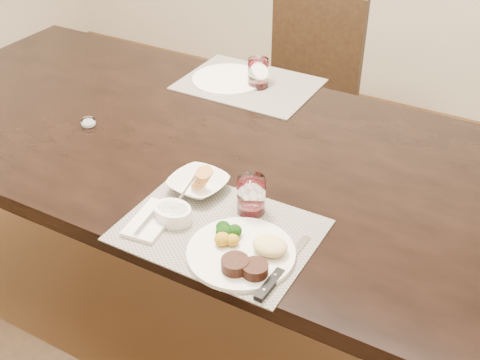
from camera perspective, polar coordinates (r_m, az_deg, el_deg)
The scene contains 14 objects.
ground_plane at distance 2.31m, azimuth -4.45°, elevation -11.86°, with size 4.50×4.50×0.00m, color #482D17.
dining_table at distance 1.88m, azimuth -5.35°, elevation 2.31°, with size 2.00×1.00×0.75m.
chair_far at distance 2.68m, azimuth 6.12°, elevation 8.61°, with size 0.42×0.42×0.90m.
placemat_near at distance 1.45m, azimuth -2.00°, elevation -4.78°, with size 0.46×0.34×0.00m, color slate.
placemat_far at distance 2.13m, azimuth 0.84°, elevation 9.07°, with size 0.46×0.34×0.00m, color slate.
dinner_plate at distance 1.36m, azimuth 0.47°, elevation -6.87°, with size 0.25×0.25×0.04m.
napkin_fork at distance 1.48m, azimuth -8.36°, elevation -3.79°, with size 0.10×0.16×0.02m.
steak_knife at distance 1.32m, azimuth 3.39°, elevation -9.15°, with size 0.02×0.24×0.01m.
cracker_bowl at distance 1.57m, azimuth -3.97°, elevation -0.36°, with size 0.16×0.16×0.06m.
sauce_ramekin at distance 1.47m, azimuth -6.39°, elevation -3.13°, with size 0.10×0.14×0.08m.
wine_glass_near at distance 1.47m, azimuth 1.06°, elevation -1.65°, with size 0.07×0.07×0.10m.
far_plate at distance 2.15m, azimuth -1.14°, elevation 9.52°, with size 0.25×0.25×0.01m, color white.
wine_glass_far at distance 2.09m, azimuth 1.73°, elevation 9.95°, with size 0.07×0.07×0.10m.
salt_cellar at distance 1.93m, azimuth -14.18°, elevation 5.28°, with size 0.04×0.04×0.02m.
Camera 1 is at (0.93, -1.30, 1.67)m, focal length 45.00 mm.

